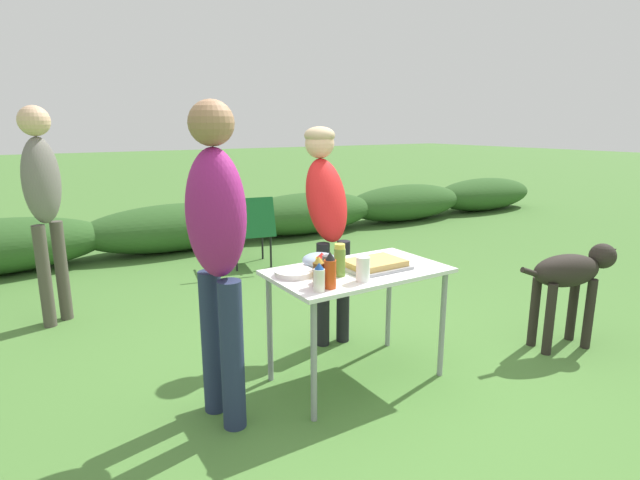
# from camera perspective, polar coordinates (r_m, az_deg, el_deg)

# --- Properties ---
(ground_plane) EXTENTS (60.00, 60.00, 0.00)m
(ground_plane) POSITION_cam_1_polar(r_m,az_deg,el_deg) (3.42, 4.13, -15.35)
(ground_plane) COLOR #477533
(shrub_hedge) EXTENTS (14.40, 0.90, 0.61)m
(shrub_hedge) POSITION_cam_1_polar(r_m,az_deg,el_deg) (6.82, -16.25, 1.40)
(shrub_hedge) COLOR #2D5623
(shrub_hedge) RESTS_ON ground
(folding_table) EXTENTS (1.10, 0.64, 0.74)m
(folding_table) POSITION_cam_1_polar(r_m,az_deg,el_deg) (3.16, 4.33, -4.71)
(folding_table) COLOR white
(folding_table) RESTS_ON ground
(food_tray) EXTENTS (0.40, 0.30, 0.06)m
(food_tray) POSITION_cam_1_polar(r_m,az_deg,el_deg) (3.15, 6.22, -2.82)
(food_tray) COLOR #9E9EA3
(food_tray) RESTS_ON folding_table
(plate_stack) EXTENTS (0.23, 0.23, 0.03)m
(plate_stack) POSITION_cam_1_polar(r_m,az_deg,el_deg) (3.00, -3.02, -3.77)
(plate_stack) COLOR white
(plate_stack) RESTS_ON folding_table
(mixing_bowl) EXTENTS (0.22, 0.22, 0.09)m
(mixing_bowl) POSITION_cam_1_polar(r_m,az_deg,el_deg) (3.18, -0.06, -2.29)
(mixing_bowl) COLOR #99B2CC
(mixing_bowl) RESTS_ON folding_table
(paper_cup_stack) EXTENTS (0.08, 0.08, 0.15)m
(paper_cup_stack) POSITION_cam_1_polar(r_m,az_deg,el_deg) (2.89, 4.93, -3.33)
(paper_cup_stack) COLOR white
(paper_cup_stack) RESTS_ON folding_table
(spice_jar) EXTENTS (0.07, 0.07, 0.15)m
(spice_jar) POSITION_cam_1_polar(r_m,az_deg,el_deg) (2.90, 0.87, -3.25)
(spice_jar) COLOR #B2893D
(spice_jar) RESTS_ON folding_table
(mayo_bottle) EXTENTS (0.06, 0.06, 0.16)m
(mayo_bottle) POSITION_cam_1_polar(r_m,az_deg,el_deg) (2.70, -0.10, -4.35)
(mayo_bottle) COLOR silver
(mayo_bottle) RESTS_ON folding_table
(relish_jar) EXTENTS (0.07, 0.07, 0.20)m
(relish_jar) POSITION_cam_1_polar(r_m,az_deg,el_deg) (2.97, 2.26, -2.35)
(relish_jar) COLOR olive
(relish_jar) RESTS_ON folding_table
(hot_sauce_bottle) EXTENTS (0.07, 0.07, 0.21)m
(hot_sauce_bottle) POSITION_cam_1_polar(r_m,az_deg,el_deg) (2.75, 1.17, -3.57)
(hot_sauce_bottle) COLOR #CC4214
(hot_sauce_bottle) RESTS_ON folding_table
(mustard_bottle) EXTENTS (0.07, 0.07, 0.14)m
(mustard_bottle) POSITION_cam_1_polar(r_m,az_deg,el_deg) (3.00, 0.21, -2.79)
(mustard_bottle) COLOR yellow
(mustard_bottle) RESTS_ON folding_table
(beer_bottle) EXTENTS (0.07, 0.07, 0.17)m
(beer_bottle) POSITION_cam_1_polar(r_m,az_deg,el_deg) (2.78, -0.15, -3.68)
(beer_bottle) COLOR brown
(beer_bottle) RESTS_ON folding_table
(standing_person_in_red_jacket) EXTENTS (0.36, 0.48, 1.61)m
(standing_person_in_red_jacket) POSITION_cam_1_polar(r_m,az_deg,el_deg) (3.69, 0.72, 4.00)
(standing_person_in_red_jacket) COLOR black
(standing_person_in_red_jacket) RESTS_ON ground
(standing_person_in_gray_fleece) EXTENTS (0.39, 0.37, 1.77)m
(standing_person_in_gray_fleece) POSITION_cam_1_polar(r_m,az_deg,el_deg) (4.54, -29.10, 4.80)
(standing_person_in_gray_fleece) COLOR #4C473D
(standing_person_in_gray_fleece) RESTS_ON ground
(standing_person_in_olive_jacket) EXTENTS (0.34, 0.43, 1.75)m
(standing_person_in_olive_jacket) POSITION_cam_1_polar(r_m,az_deg,el_deg) (2.66, -11.71, 0.32)
(standing_person_in_olive_jacket) COLOR #232D4C
(standing_person_in_olive_jacket) RESTS_ON ground
(dog) EXTENTS (0.85, 0.37, 0.77)m
(dog) POSITION_cam_1_polar(r_m,az_deg,el_deg) (4.08, 26.77, -3.76)
(dog) COLOR #28231E
(dog) RESTS_ON ground
(camp_chair_green_behind_table) EXTENTS (0.58, 0.67, 0.83)m
(camp_chair_green_behind_table) POSITION_cam_1_polar(r_m,az_deg,el_deg) (5.77, -7.85, 1.39)
(camp_chair_green_behind_table) COLOR #19602D
(camp_chair_green_behind_table) RESTS_ON ground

